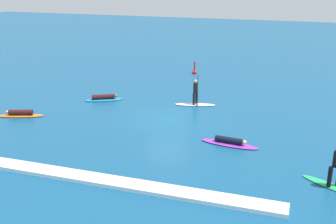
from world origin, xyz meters
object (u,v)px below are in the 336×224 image
Objects in this scene: surfer_on_white_board at (195,98)px; surfer_on_blue_board at (104,98)px; surfer_on_green_board at (335,176)px; surfer_on_purple_board at (230,142)px; marker_buoy at (195,71)px; surfer_on_orange_board at (20,114)px.

surfer_on_blue_board is (-6.53, -0.96, -0.33)m from surfer_on_white_board.
surfer_on_white_board is at bearing 162.54° from surfer_on_green_board.
surfer_on_purple_board is 7.22m from surfer_on_white_board.
surfer_on_white_board reaches higher than marker_buoy.
surfer_on_purple_board is at bearing -74.18° from surfer_on_white_board.
surfer_on_purple_board is at bearing 177.71° from surfer_on_green_board.
surfer_on_blue_board is (3.46, 4.90, -0.00)m from surfer_on_orange_board.
surfer_on_white_board is (-8.62, 9.52, -0.05)m from surfer_on_green_board.
marker_buoy is at bearing 151.09° from surfer_on_green_board.
surfer_on_orange_board is 16.81m from marker_buoy.
surfer_on_purple_board is 1.11× the size of surfer_on_white_board.
surfer_on_orange_board is 18.98m from surfer_on_green_board.
marker_buoy is at bearing 39.82° from surfer_on_blue_board.
surfer_on_orange_board is (-13.55, 0.41, 0.02)m from surfer_on_purple_board.
surfer_on_green_board is at bearing -25.91° from surfer_on_purple_board.
marker_buoy is (-11.12, 18.70, -0.34)m from surfer_on_green_board.
surfer_on_green_board is 1.00× the size of surfer_on_blue_board.
surfer_on_green_board is 21.76m from marker_buoy.
surfer_on_blue_board is at bearing -179.09° from surfer_on_green_board.
surfer_on_orange_board is at bearing -153.80° from surfer_on_blue_board.
surfer_on_purple_board is 1.06× the size of surfer_on_orange_board.
marker_buoy reaches higher than surfer_on_orange_board.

